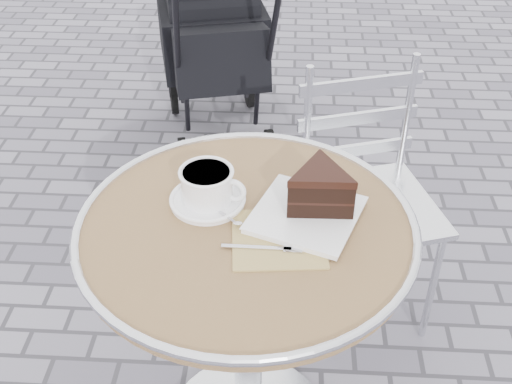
# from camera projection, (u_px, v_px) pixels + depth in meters

# --- Properties ---
(cafe_table) EXTENTS (0.72, 0.72, 0.74)m
(cafe_table) POSITION_uv_depth(u_px,v_px,m) (247.00, 281.00, 1.43)
(cafe_table) COLOR silver
(cafe_table) RESTS_ON ground
(cappuccino_set) EXTENTS (0.17, 0.17, 0.08)m
(cappuccino_set) POSITION_uv_depth(u_px,v_px,m) (208.00, 189.00, 1.37)
(cappuccino_set) COLOR white
(cappuccino_set) RESTS_ON cafe_table
(cake_plate_set) EXTENTS (0.32, 0.30, 0.11)m
(cake_plate_set) POSITION_uv_depth(u_px,v_px,m) (316.00, 196.00, 1.33)
(cake_plate_set) COLOR tan
(cake_plate_set) RESTS_ON cafe_table
(bistro_chair) EXTENTS (0.46, 0.46, 0.82)m
(bistro_chair) POSITION_uv_depth(u_px,v_px,m) (363.00, 168.00, 1.89)
(bistro_chair) COLOR silver
(bistro_chair) RESTS_ON ground
(baby_stroller) EXTENTS (0.59, 0.95, 0.92)m
(baby_stroller) POSITION_uv_depth(u_px,v_px,m) (214.00, 47.00, 2.79)
(baby_stroller) COLOR black
(baby_stroller) RESTS_ON ground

